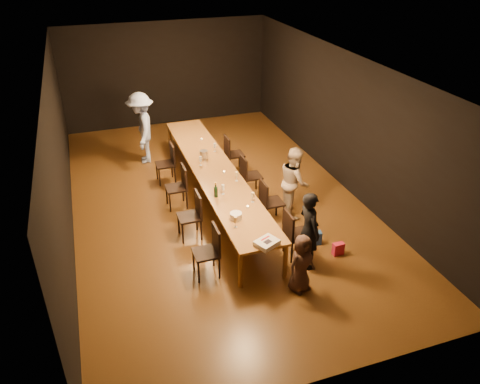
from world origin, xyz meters
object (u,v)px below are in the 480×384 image
object	(u,v)px
chair_left_1	(189,216)
chair_right_2	(252,175)
table	(214,171)
chair_left_0	(206,252)
chair_left_2	(176,187)
chair_right_1	(272,202)
champagne_bottle	(216,190)
man_blue	(142,128)
woman_tan	(294,181)
ice_bucket	(204,155)
chair_right_3	(235,154)
plate_stack	(236,216)
child	(301,264)
chair_right_0	(298,234)
chair_left_3	(165,164)
birthday_cake	(267,243)
woman_birthday	(309,230)

from	to	relation	value
chair_left_1	chair_right_2	bearing A→B (deg)	-54.78
table	chair_left_0	world-z (taller)	chair_left_0
chair_left_0	chair_left_2	bearing A→B (deg)	0.00
chair_right_1	champagne_bottle	distance (m)	1.22
man_blue	champagne_bottle	xyz separation A→B (m)	(0.86, -3.62, 0.01)
chair_left_2	champagne_bottle	bearing A→B (deg)	-153.57
woman_tan	ice_bucket	distance (m)	2.18
chair_right_3	woman_tan	size ratio (longest dim) A/B	0.63
plate_stack	chair_left_2	bearing A→B (deg)	108.69
chair_left_1	woman_tan	world-z (taller)	woman_tan
child	ice_bucket	world-z (taller)	child
ice_bucket	chair_right_2	bearing A→B (deg)	-32.57
plate_stack	woman_tan	bearing A→B (deg)	31.54
chair_right_2	chair_left_2	distance (m)	1.70
table	ice_bucket	bearing A→B (deg)	96.68
chair_right_0	chair_right_2	size ratio (longest dim) A/B	1.00
chair_left_2	ice_bucket	xyz separation A→B (m)	(0.78, 0.59, 0.38)
chair_right_0	chair_left_3	world-z (taller)	same
chair_right_0	plate_stack	bearing A→B (deg)	-111.63
man_blue	chair_right_2	bearing A→B (deg)	45.52
chair_right_2	plate_stack	xyz separation A→B (m)	(-1.03, -1.99, 0.35)
chair_right_0	birthday_cake	world-z (taller)	chair_right_0
table	birthday_cake	bearing A→B (deg)	-89.00
champagne_bottle	birthday_cake	bearing A→B (deg)	-79.11
chair_left_0	birthday_cake	world-z (taller)	chair_left_0
chair_left_3	ice_bucket	distance (m)	1.06
chair_left_1	child	size ratio (longest dim) A/B	0.89
chair_left_2	ice_bucket	world-z (taller)	ice_bucket
chair_right_0	chair_left_0	distance (m)	1.70
chair_left_2	table	bearing A→B (deg)	-90.00
chair_left_0	woman_tan	world-z (taller)	woman_tan
birthday_cake	woman_tan	bearing A→B (deg)	29.49
chair_right_1	child	xyz separation A→B (m)	(-0.34, -2.06, 0.06)
chair_right_3	birthday_cake	bearing A→B (deg)	-11.04
chair_right_0	birthday_cake	size ratio (longest dim) A/B	2.07
woman_tan	birthday_cake	bearing A→B (deg)	157.02
birthday_cake	chair_left_0	bearing A→B (deg)	126.32
chair_left_0	chair_left_3	bearing A→B (deg)	0.00
plate_stack	woman_birthday	bearing A→B (deg)	-33.41
chair_left_1	ice_bucket	distance (m)	1.99
ice_bucket	table	bearing A→B (deg)	-83.32
chair_left_1	woman_tan	bearing A→B (deg)	-85.59
woman_birthday	chair_right_1	bearing A→B (deg)	-3.44
chair_right_0	chair_left_3	distance (m)	3.98
table	woman_tan	size ratio (longest dim) A/B	4.05
champagne_bottle	ice_bucket	size ratio (longest dim) A/B	1.60
table	chair_right_2	bearing A→B (deg)	0.00
chair_left_3	man_blue	world-z (taller)	man_blue
chair_right_3	chair_left_1	distance (m)	2.94
chair_right_0	chair_right_1	size ratio (longest dim) A/B	1.00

